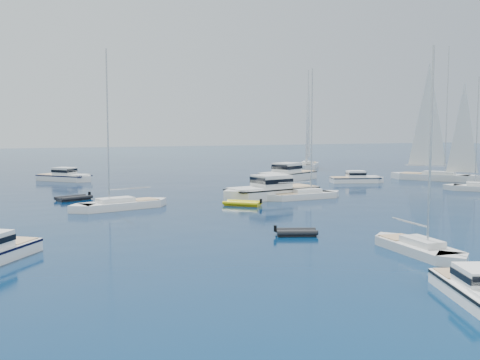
% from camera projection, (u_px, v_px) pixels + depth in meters
% --- Properties ---
extents(ground, '(400.00, 400.00, 0.00)m').
position_uv_depth(ground, '(394.00, 240.00, 38.81)').
color(ground, '#082D4F').
rests_on(ground, ground).
extents(motor_cruiser_near, '(4.91, 7.73, 1.95)m').
position_uv_depth(motor_cruiser_near, '(480.00, 302.00, 25.10)').
color(motor_cruiser_near, white).
rests_on(motor_cruiser_near, ground).
extents(motor_cruiser_centre, '(12.99, 5.94, 3.29)m').
position_uv_depth(motor_cruiser_centre, '(270.00, 198.00, 62.13)').
color(motor_cruiser_centre, silver).
rests_on(motor_cruiser_centre, ground).
extents(motor_cruiser_far_r, '(8.56, 5.00, 2.15)m').
position_uv_depth(motor_cruiser_far_r, '(357.00, 183.00, 79.99)').
color(motor_cruiser_far_r, white).
rests_on(motor_cruiser_far_r, ground).
extents(motor_cruiser_distant, '(12.89, 9.11, 3.29)m').
position_uv_depth(motor_cruiser_distant, '(286.00, 180.00, 83.40)').
color(motor_cruiser_distant, silver).
rests_on(motor_cruiser_distant, ground).
extents(motor_cruiser_horizon, '(8.63, 9.07, 2.52)m').
position_uv_depth(motor_cruiser_horizon, '(66.00, 181.00, 82.41)').
color(motor_cruiser_horizon, silver).
rests_on(motor_cruiser_horizon, ground).
extents(sailboat_fore, '(3.10, 9.02, 13.00)m').
position_uv_depth(sailboat_fore, '(418.00, 253.00, 34.87)').
color(sailboat_fore, silver).
rests_on(sailboat_fore, ground).
extents(sailboat_mid_l, '(10.95, 5.09, 15.58)m').
position_uv_depth(sailboat_mid_l, '(120.00, 209.00, 54.01)').
color(sailboat_mid_l, silver).
rests_on(sailboat_mid_l, ground).
extents(sailboat_centre, '(10.09, 3.09, 14.66)m').
position_uv_depth(sailboat_centre, '(303.00, 199.00, 61.82)').
color(sailboat_centre, silver).
rests_on(sailboat_centre, ground).
extents(sailboat_sails_r, '(10.82, 13.33, 20.23)m').
position_uv_depth(sailboat_sails_r, '(435.00, 180.00, 83.79)').
color(sailboat_sails_r, white).
rests_on(sailboat_sails_r, ground).
extents(sailboat_sails_far, '(10.51, 12.62, 19.31)m').
position_uv_depth(sailboat_sails_far, '(308.00, 168.00, 109.92)').
color(sailboat_sails_far, silver).
rests_on(sailboat_sails_far, ground).
extents(tender_yellow, '(4.23, 4.13, 0.95)m').
position_uv_depth(tender_yellow, '(242.00, 206.00, 56.30)').
color(tender_yellow, yellow).
rests_on(tender_yellow, ground).
extents(tender_grey_near, '(3.51, 2.77, 0.95)m').
position_uv_depth(tender_grey_near, '(296.00, 235.00, 40.64)').
color(tender_grey_near, black).
rests_on(tender_grey_near, ground).
extents(tender_grey_far, '(4.39, 3.44, 0.95)m').
position_uv_depth(tender_grey_far, '(74.00, 200.00, 60.52)').
color(tender_grey_far, black).
rests_on(tender_grey_far, ground).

